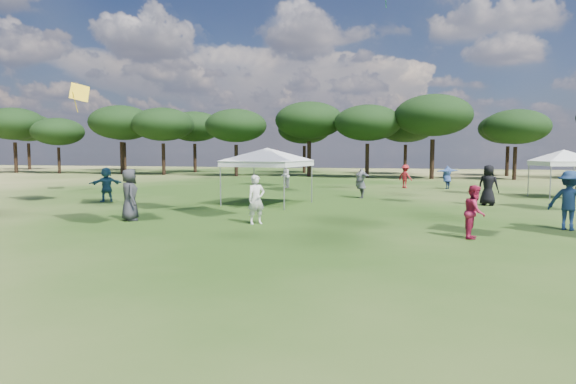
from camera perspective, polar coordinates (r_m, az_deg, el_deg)
name	(u,v)px	position (r m, az deg, el deg)	size (l,w,h in m)	color
tree_line	(422,121)	(48.54, 15.62, 8.13)	(108.78, 17.63, 7.77)	black
tent_left	(268,151)	(22.60, -2.44, 4.92)	(6.72, 6.72, 2.96)	gray
tent_right	(564,152)	(29.67, 29.90, 4.12)	(5.29, 5.29, 2.89)	gray
festival_crowd	(404,185)	(23.97, 13.57, 0.78)	(29.81, 20.23, 1.90)	navy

